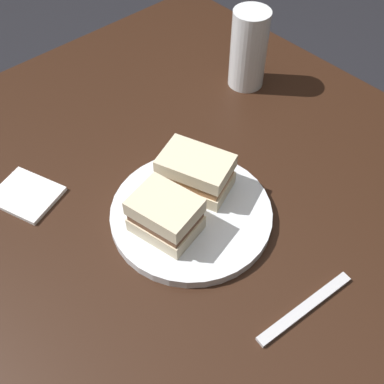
{
  "coord_description": "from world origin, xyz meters",
  "views": [
    {
      "loc": [
        -0.41,
        0.37,
        1.36
      ],
      "look_at": [
        -0.02,
        0.02,
        0.74
      ],
      "focal_mm": 44.31,
      "sensor_mm": 36.0,
      "label": 1
    }
  ],
  "objects_px": {
    "pint_glass": "(248,54)",
    "napkin": "(26,195)",
    "plate": "(191,214)",
    "sandwich_half_right": "(165,215)",
    "sandwich_half_left": "(194,174)",
    "fork": "(305,308)"
  },
  "relations": [
    {
      "from": "pint_glass",
      "to": "napkin",
      "type": "relative_size",
      "value": 1.54
    },
    {
      "from": "plate",
      "to": "sandwich_half_right",
      "type": "bearing_deg",
      "value": 89.54
    },
    {
      "from": "sandwich_half_left",
      "to": "pint_glass",
      "type": "bearing_deg",
      "value": -62.02
    },
    {
      "from": "pint_glass",
      "to": "sandwich_half_right",
      "type": "bearing_deg",
      "value": 116.41
    },
    {
      "from": "sandwich_half_right",
      "to": "napkin",
      "type": "xyz_separation_m",
      "value": [
        0.23,
        0.13,
        -0.05
      ]
    },
    {
      "from": "sandwich_half_left",
      "to": "fork",
      "type": "bearing_deg",
      "value": 173.71
    },
    {
      "from": "sandwich_half_left",
      "to": "fork",
      "type": "height_order",
      "value": "sandwich_half_left"
    },
    {
      "from": "sandwich_half_left",
      "to": "napkin",
      "type": "xyz_separation_m",
      "value": [
        0.19,
        0.22,
        -0.05
      ]
    },
    {
      "from": "plate",
      "to": "sandwich_half_left",
      "type": "xyz_separation_m",
      "value": [
        0.04,
        -0.04,
        0.04
      ]
    },
    {
      "from": "pint_glass",
      "to": "sandwich_half_left",
      "type": "bearing_deg",
      "value": 117.98
    },
    {
      "from": "sandwich_half_right",
      "to": "fork",
      "type": "height_order",
      "value": "sandwich_half_right"
    },
    {
      "from": "fork",
      "to": "sandwich_half_left",
      "type": "bearing_deg",
      "value": 89.77
    },
    {
      "from": "plate",
      "to": "pint_glass",
      "type": "distance_m",
      "value": 0.4
    },
    {
      "from": "pint_glass",
      "to": "napkin",
      "type": "height_order",
      "value": "pint_glass"
    },
    {
      "from": "sandwich_half_right",
      "to": "napkin",
      "type": "bearing_deg",
      "value": 29.48
    },
    {
      "from": "fork",
      "to": "napkin",
      "type": "bearing_deg",
      "value": 118.48
    },
    {
      "from": "sandwich_half_right",
      "to": "fork",
      "type": "distance_m",
      "value": 0.25
    },
    {
      "from": "plate",
      "to": "fork",
      "type": "bearing_deg",
      "value": -177.73
    },
    {
      "from": "pint_glass",
      "to": "fork",
      "type": "distance_m",
      "value": 0.55
    },
    {
      "from": "sandwich_half_right",
      "to": "sandwich_half_left",
      "type": "bearing_deg",
      "value": -68.89
    },
    {
      "from": "plate",
      "to": "fork",
      "type": "relative_size",
      "value": 1.52
    },
    {
      "from": "sandwich_half_left",
      "to": "sandwich_half_right",
      "type": "xyz_separation_m",
      "value": [
        -0.04,
        0.09,
        0.0
      ]
    }
  ]
}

